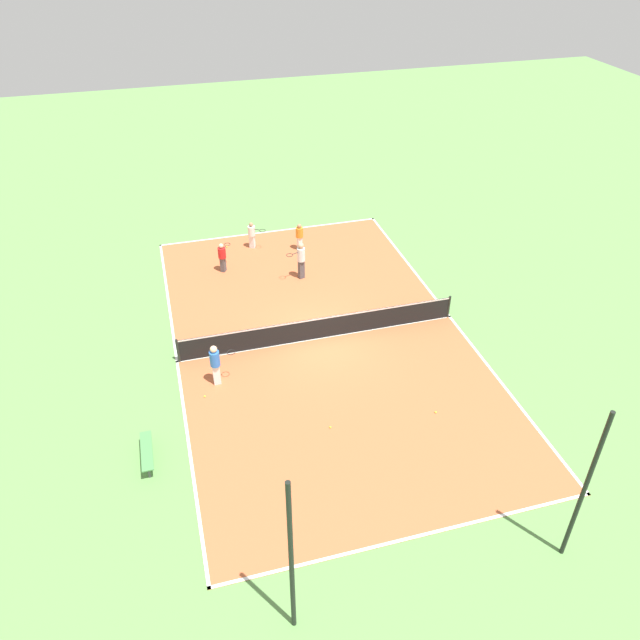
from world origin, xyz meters
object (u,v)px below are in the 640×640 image
player_near_blue (215,362)px  tennis_ball_far_baseline (330,427)px  fence_post_back_left (585,489)px  bench (147,452)px  player_near_white (301,258)px  player_coach_red (222,256)px  tennis_ball_near_net (205,396)px  tennis_ball_right_alley (436,412)px  tennis_net (320,327)px  fence_post_back_right (291,561)px  player_center_orange (299,235)px  player_far_white (252,234)px  tennis_ball_midcourt (227,247)px

player_near_blue → tennis_ball_far_baseline: 4.75m
fence_post_back_left → bench: bearing=-30.9°
bench → tennis_ball_far_baseline: (-5.93, 0.19, -0.33)m
player_near_white → tennis_ball_far_baseline: (1.42, 9.62, -1.01)m
fence_post_back_left → player_coach_red: bearing=-68.9°
tennis_ball_near_net → tennis_ball_right_alley: bearing=158.8°
tennis_ball_far_baseline → fence_post_back_left: bearing=127.5°
bench → tennis_ball_far_baseline: size_ratio=25.03×
tennis_net → player_coach_red: bearing=-64.8°
player_near_blue → tennis_net: bearing=19.8°
fence_post_back_right → tennis_ball_near_net: bearing=-82.8°
player_near_white → player_center_orange: size_ratio=1.30×
tennis_net → tennis_ball_near_net: (4.87, 2.28, -0.48)m
player_far_white → fence_post_back_left: size_ratio=0.26×
player_near_white → fence_post_back_left: (-3.34, 15.82, 1.55)m
player_near_blue → tennis_ball_near_net: player_near_blue is taller
tennis_ball_midcourt → fence_post_back_left: (-6.22, 19.65, 2.56)m
player_center_orange → tennis_ball_near_net: 11.30m
tennis_ball_far_baseline → player_far_white: bearing=-89.1°
player_center_orange → fence_post_back_right: 19.16m
tennis_ball_right_alley → fence_post_back_right: fence_post_back_right is taller
player_near_white → tennis_ball_near_net: player_near_white is taller
player_far_white → tennis_ball_right_alley: 13.94m
tennis_ball_far_baseline → fence_post_back_right: bearing=66.1°
player_center_orange → fence_post_back_left: bearing=-178.5°
tennis_ball_near_net → fence_post_back_right: 9.28m
tennis_ball_midcourt → fence_post_back_right: (1.28, 19.65, 2.56)m
tennis_net → player_near_white: 4.74m
player_coach_red → tennis_ball_right_alley: size_ratio=21.12×
bench → player_coach_red: player_coach_red is taller
player_near_white → fence_post_back_right: size_ratio=0.34×
tennis_net → bench: tennis_net is taller
tennis_net → player_near_white: bearing=-95.0°
tennis_ball_right_alley → player_far_white: bearing=-73.7°
player_far_white → tennis_ball_right_alley: bearing=-37.9°
player_coach_red → player_far_white: player_coach_red is taller
player_near_white → player_center_orange: 2.73m
tennis_net → player_far_white: (1.22, -8.16, 0.25)m
tennis_net → player_coach_red: (2.95, -6.27, 0.29)m
tennis_ball_midcourt → fence_post_back_left: bearing=107.6°
player_far_white → tennis_ball_right_alley: (-3.90, 13.36, -0.73)m
tennis_ball_midcourt → fence_post_back_left: fence_post_back_left is taller
fence_post_back_left → fence_post_back_right: same height
tennis_ball_far_baseline → player_near_white: bearing=-98.4°
tennis_ball_right_alley → bench: bearing=-2.8°
player_near_white → tennis_ball_right_alley: size_ratio=26.47×
player_center_orange → tennis_ball_far_baseline: (2.00, 12.28, -0.74)m
player_center_orange → tennis_ball_midcourt: bearing=64.3°
tennis_net → fence_post_back_left: (-3.75, 11.13, 2.07)m
player_coach_red → tennis_ball_right_alley: player_coach_red is taller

